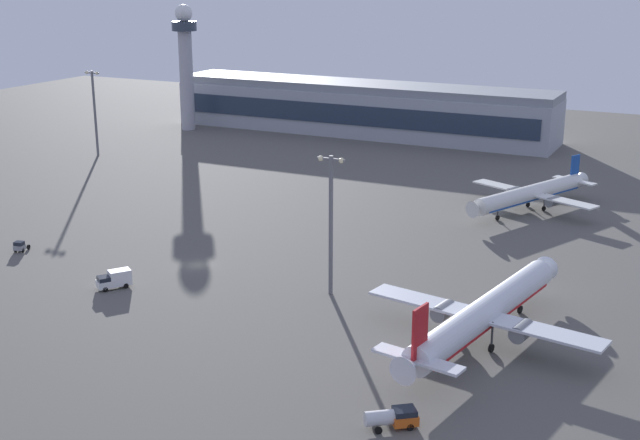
{
  "coord_description": "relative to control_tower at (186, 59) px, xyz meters",
  "views": [
    {
      "loc": [
        84.31,
        -120.84,
        52.29
      ],
      "look_at": [
        13.32,
        23.55,
        4.0
      ],
      "focal_mm": 47.64,
      "sensor_mm": 36.0,
      "label": 1
    }
  ],
  "objects": [
    {
      "name": "ground_plane",
      "position": [
        78.26,
        -110.59,
        -23.34
      ],
      "size": [
        416.0,
        416.0,
        0.0
      ],
      "primitive_type": "plane",
      "color": "#56544F"
    },
    {
      "name": "terminal_building",
      "position": [
        53.88,
        19.37,
        -15.25
      ],
      "size": [
        125.74,
        22.4,
        16.4
      ],
      "color": "#9EA3AD",
      "rests_on": "ground"
    },
    {
      "name": "control_tower",
      "position": [
        0.0,
        0.0,
        0.0
      ],
      "size": [
        8.0,
        8.0,
        40.52
      ],
      "color": "#A8A8B2",
      "rests_on": "ground"
    },
    {
      "name": "airplane_taxiway_distant",
      "position": [
        133.99,
        -120.1,
        -18.87
      ],
      "size": [
        35.95,
        45.98,
        11.83
      ],
      "rotation": [
        0.0,
        0.0,
        -0.17
      ],
      "color": "silver",
      "rests_on": "ground"
    },
    {
      "name": "airplane_mid_apron",
      "position": [
        124.56,
        -47.66,
        -19.44
      ],
      "size": [
        30.12,
        38.14,
        10.31
      ],
      "rotation": [
        0.0,
        0.0,
        2.73
      ],
      "color": "silver",
      "rests_on": "ground"
    },
    {
      "name": "fuel_truck",
      "position": [
        131.07,
        -147.89,
        -21.97
      ],
      "size": [
        6.29,
        5.48,
        2.35
      ],
      "rotation": [
        0.0,
        0.0,
        5.36
      ],
      "color": "#D85919",
      "rests_on": "ground"
    },
    {
      "name": "catering_truck",
      "position": [
        72.22,
        -126.29,
        -21.76
      ],
      "size": [
        5.17,
        5.98,
        3.05
      ],
      "rotation": [
        0.0,
        0.0,
        2.53
      ],
      "color": "white",
      "rests_on": "ground"
    },
    {
      "name": "pushback_tug",
      "position": [
        43.59,
        -119.18,
        -22.27
      ],
      "size": [
        2.43,
        3.4,
        2.05
      ],
      "rotation": [
        0.0,
        0.0,
        3.36
      ],
      "color": "gray",
      "rests_on": "ground"
    },
    {
      "name": "apron_light_east",
      "position": [
        -0.16,
        -45.2,
        -9.42
      ],
      "size": [
        4.8,
        0.9,
        24.2
      ],
      "color": "slate",
      "rests_on": "ground"
    },
    {
      "name": "apron_light_west",
      "position": [
        106.12,
        -112.63,
        -9.8
      ],
      "size": [
        4.8,
        0.9,
        23.47
      ],
      "color": "slate",
      "rests_on": "ground"
    }
  ]
}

